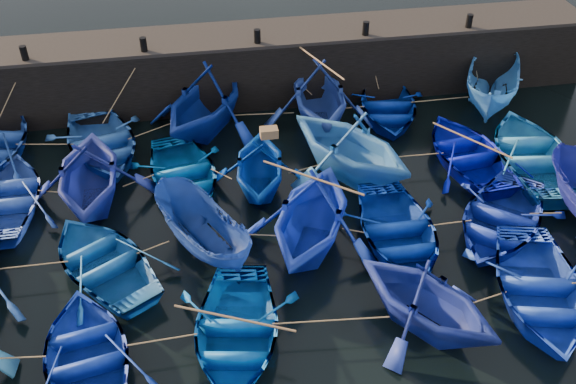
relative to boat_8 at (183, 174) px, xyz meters
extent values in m
plane|color=black|center=(3.07, -4.99, -0.45)|extent=(120.00, 120.00, 0.00)
cube|color=black|center=(3.07, 5.51, 0.80)|extent=(26.00, 2.50, 2.50)
cube|color=black|center=(3.07, 5.51, 2.11)|extent=(26.00, 2.50, 0.12)
cylinder|color=black|center=(-4.93, 4.61, 2.42)|extent=(0.24, 0.24, 0.50)
cylinder|color=black|center=(-0.93, 4.61, 2.42)|extent=(0.24, 0.24, 0.50)
cylinder|color=black|center=(3.07, 4.61, 2.42)|extent=(0.24, 0.24, 0.50)
cylinder|color=black|center=(7.07, 4.61, 2.42)|extent=(0.24, 0.24, 0.50)
cylinder|color=black|center=(11.07, 4.61, 2.42)|extent=(0.24, 0.24, 0.50)
imported|color=blue|center=(-2.65, 2.23, 0.04)|extent=(4.52, 5.47, 0.99)
imported|color=navy|center=(0.98, 3.21, 0.82)|extent=(6.10, 6.31, 2.54)
imported|color=#234196|center=(5.03, 3.00, 0.77)|extent=(4.34, 4.94, 2.45)
imported|color=navy|center=(7.65, 3.00, 0.00)|extent=(3.85, 4.84, 0.90)
imported|color=blue|center=(11.69, 3.02, 0.53)|extent=(4.06, 5.37, 1.96)
imported|color=#294CB7|center=(-5.28, -0.22, 0.00)|extent=(3.12, 4.35, 0.90)
imported|color=navy|center=(-2.74, -0.45, 0.73)|extent=(3.92, 4.53, 2.36)
imported|color=#025092|center=(0.00, 0.00, 0.00)|extent=(3.82, 4.82, 0.90)
imported|color=#002E8C|center=(2.39, -0.64, 0.54)|extent=(3.81, 4.24, 1.99)
imported|color=blue|center=(5.34, -0.34, 0.80)|extent=(6.09, 6.25, 2.50)
imported|color=#0008A2|center=(9.41, -0.40, 0.02)|extent=(3.63, 4.79, 0.94)
imported|color=blue|center=(11.45, -0.93, 0.08)|extent=(4.35, 5.60, 1.07)
imported|color=#125199|center=(-2.28, -3.58, -0.01)|extent=(4.82, 5.23, 0.88)
imported|color=navy|center=(0.39, -3.23, 0.32)|extent=(3.26, 4.22, 1.55)
imported|color=#1633D2|center=(3.42, -3.53, 0.76)|extent=(5.56, 5.86, 2.42)
imported|color=#062FA6|center=(5.87, -3.83, 0.01)|extent=(3.25, 4.50, 0.93)
imported|color=#122895|center=(8.96, -3.82, 0.02)|extent=(5.43, 5.56, 0.94)
imported|color=#0D2999|center=(-2.48, -6.70, -0.02)|extent=(3.61, 4.56, 0.85)
imported|color=#0550B8|center=(0.95, -6.64, 0.00)|extent=(3.82, 4.81, 0.90)
imported|color=navy|center=(5.58, -6.90, 0.57)|extent=(5.02, 5.12, 2.04)
imported|color=blue|center=(8.73, -6.61, 0.04)|extent=(4.37, 5.34, 0.97)
cube|color=brown|center=(2.69, -0.64, 1.68)|extent=(0.53, 0.36, 0.28)
cylinder|color=tan|center=(-4.50, 2.40, 0.10)|extent=(1.90, 0.36, 0.04)
cylinder|color=tan|center=(-0.84, 2.72, 0.10)|extent=(1.85, 1.01, 0.04)
cylinder|color=tan|center=(3.00, 3.10, 0.10)|extent=(2.25, 0.25, 0.04)
cylinder|color=tan|center=(6.34, 3.00, 0.10)|extent=(0.82, 0.04, 0.04)
cylinder|color=tan|center=(9.67, 3.01, 0.10)|extent=(2.24, 0.06, 0.04)
cylinder|color=tan|center=(-4.01, -0.33, 0.10)|extent=(0.74, 0.27, 0.04)
cylinder|color=tan|center=(-1.37, -0.23, 0.10)|extent=(0.96, 0.48, 0.04)
cylinder|color=tan|center=(1.20, -0.32, 0.10)|extent=(0.62, 0.67, 0.04)
cylinder|color=tan|center=(3.87, -0.49, 0.10)|extent=(1.15, 0.34, 0.04)
cylinder|color=tan|center=(7.37, -0.37, 0.10)|extent=(2.28, 0.10, 0.04)
cylinder|color=tan|center=(10.43, -0.66, 0.10)|extent=(0.27, 0.54, 0.04)
cylinder|color=tan|center=(-4.19, -3.57, 0.10)|extent=(2.02, 0.06, 0.04)
cylinder|color=tan|center=(-0.94, -3.41, 0.10)|extent=(0.89, 0.38, 0.04)
cylinder|color=tan|center=(1.91, -3.38, 0.10)|extent=(1.23, 0.33, 0.04)
cylinder|color=tan|center=(4.64, -3.68, 0.10)|extent=(0.66, 0.34, 0.04)
cylinder|color=tan|center=(7.41, -3.82, 0.10)|extent=(1.29, 0.05, 0.04)
cylinder|color=tan|center=(10.32, -3.88, 0.10)|extent=(0.94, 0.17, 0.04)
cylinder|color=tan|center=(-4.32, -6.58, 0.10)|extent=(1.89, 0.27, 0.04)
cylinder|color=tan|center=(-0.76, -6.67, 0.10)|extent=(1.63, 0.10, 0.04)
cylinder|color=tan|center=(3.26, -6.77, 0.10)|extent=(2.83, 0.30, 0.04)
cylinder|color=tan|center=(7.15, -6.76, 0.10)|extent=(1.36, 0.32, 0.04)
cylinder|color=tan|center=(-5.64, 4.14, 1.13)|extent=(1.47, 0.79, 2.09)
cylinder|color=tan|center=(-1.79, 3.97, 1.13)|extent=(1.77, 1.12, 2.10)
cylinder|color=tan|center=(0.03, 4.46, 1.13)|extent=(1.94, 0.14, 2.09)
cylinder|color=tan|center=(4.05, 4.35, 1.13)|extent=(1.99, 0.35, 2.09)
cylinder|color=tan|center=(7.36, 4.35, 1.13)|extent=(0.62, 0.36, 2.08)
cylinder|color=tan|center=(11.38, 4.37, 1.13)|extent=(0.66, 0.34, 2.08)
cylinder|color=#99724C|center=(5.03, 3.00, 2.03)|extent=(1.08, 2.84, 0.06)
cylinder|color=#99724C|center=(9.41, -0.40, 0.52)|extent=(1.77, 2.49, 0.06)
cylinder|color=#99724C|center=(3.42, -3.53, 2.00)|extent=(2.34, 1.97, 0.06)
cylinder|color=#99724C|center=(0.95, -6.64, 0.48)|extent=(2.74, 1.32, 0.06)
camera|label=1|loc=(0.47, -16.77, 11.95)|focal=40.00mm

